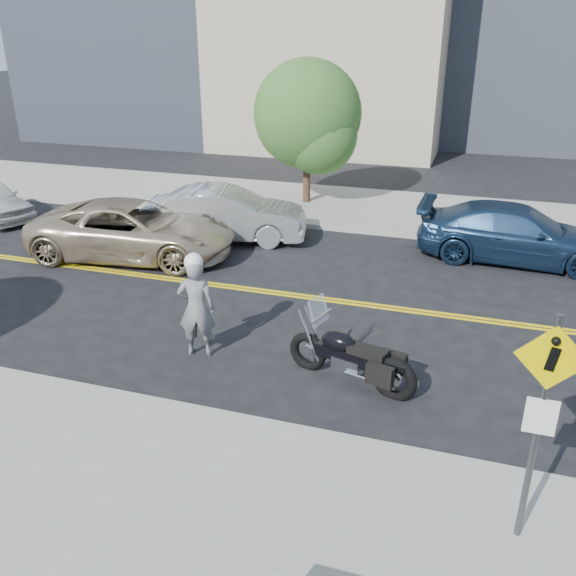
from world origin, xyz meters
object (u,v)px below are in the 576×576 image
(motorcycle, at_px, (352,346))
(motorcyclist, at_px, (196,305))
(pedestrian_sign, at_px, (541,411))
(parked_car_blue, at_px, (516,234))
(parked_car_silver, at_px, (226,214))
(suv, at_px, (133,230))

(motorcycle, bearing_deg, motorcyclist, -166.30)
(pedestrian_sign, height_order, motorcycle, pedestrian_sign)
(pedestrian_sign, distance_m, motorcyclist, 6.63)
(motorcyclist, distance_m, parked_car_blue, 9.35)
(pedestrian_sign, xyz_separation_m, parked_car_silver, (-7.97, 9.58, -1.19))
(motorcyclist, distance_m, motorcycle, 3.04)
(motorcycle, bearing_deg, parked_car_blue, 84.52)
(motorcycle, bearing_deg, suv, 163.22)
(suv, height_order, parked_car_blue, suv)
(pedestrian_sign, bearing_deg, motorcyclist, 151.67)
(pedestrian_sign, distance_m, motorcycle, 4.26)
(pedestrian_sign, distance_m, parked_car_blue, 10.45)
(motorcyclist, relative_size, motorcycle, 0.86)
(pedestrian_sign, relative_size, parked_car_silver, 0.64)
(pedestrian_sign, height_order, motorcyclist, pedestrian_sign)
(pedestrian_sign, bearing_deg, parked_car_silver, 129.76)
(pedestrian_sign, distance_m, parked_car_silver, 12.52)
(suv, distance_m, parked_car_blue, 10.31)
(parked_car_blue, bearing_deg, motorcyclist, 142.54)
(motorcyclist, relative_size, parked_car_silver, 0.44)
(pedestrian_sign, xyz_separation_m, motorcyclist, (-5.78, 3.12, -0.92))
(motorcyclist, bearing_deg, parked_car_blue, -144.16)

